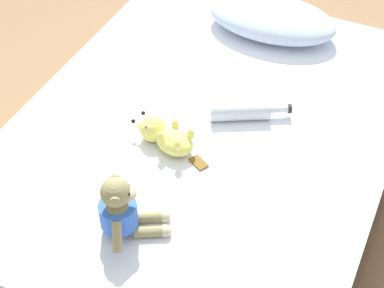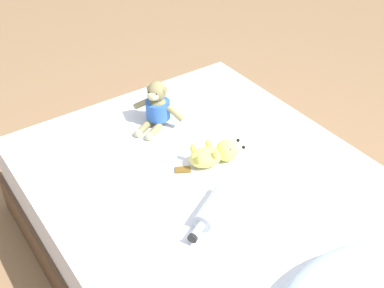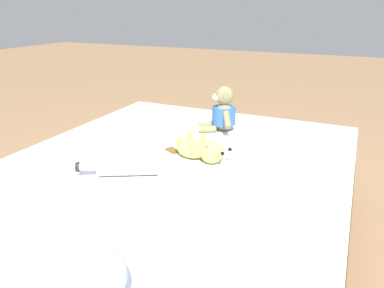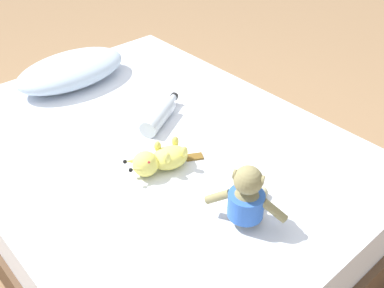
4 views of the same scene
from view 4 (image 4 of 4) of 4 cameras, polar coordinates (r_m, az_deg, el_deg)
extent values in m
plane|color=#93704C|center=(2.21, -4.58, -9.28)|extent=(16.00, 16.00, 0.00)
cube|color=brown|center=(2.13, -4.73, -7.10)|extent=(1.43, 1.89, 0.23)
cube|color=white|center=(1.98, -5.05, -2.30)|extent=(1.39, 1.83, 0.22)
ellipsoid|color=silver|center=(2.40, -15.11, 9.08)|extent=(0.60, 0.35, 0.14)
ellipsoid|color=#8E8456|center=(1.51, 6.85, -7.77)|extent=(0.14, 0.14, 0.15)
cylinder|color=blue|center=(1.51, 6.87, -7.63)|extent=(0.17, 0.17, 0.09)
sphere|color=#8E8456|center=(1.44, 7.17, -4.58)|extent=(0.10, 0.10, 0.10)
ellipsoid|color=#C1B789|center=(1.47, 7.52, -3.80)|extent=(0.07, 0.08, 0.04)
sphere|color=black|center=(1.46, 6.86, -3.24)|extent=(0.01, 0.01, 0.01)
sphere|color=black|center=(1.46, 8.23, -3.53)|extent=(0.01, 0.01, 0.01)
cylinder|color=#8E8456|center=(1.43, 5.43, -3.84)|extent=(0.03, 0.02, 0.03)
cylinder|color=#8E8456|center=(1.42, 8.99, -4.59)|extent=(0.03, 0.02, 0.03)
cylinder|color=#8E8456|center=(1.52, 3.35, -6.71)|extent=(0.07, 0.10, 0.08)
cylinder|color=#8E8456|center=(1.49, 10.48, -8.26)|extent=(0.07, 0.10, 0.08)
cylinder|color=#8E8456|center=(1.62, 6.47, -6.77)|extent=(0.10, 0.08, 0.04)
cylinder|color=#8E8456|center=(1.61, 8.55, -7.21)|extent=(0.10, 0.08, 0.04)
sphere|color=#C1B789|center=(1.66, 6.89, -5.64)|extent=(0.04, 0.04, 0.04)
sphere|color=#C1B789|center=(1.65, 8.92, -6.07)|extent=(0.04, 0.04, 0.04)
ellipsoid|color=#EAE066|center=(1.75, -2.87, -1.73)|extent=(0.17, 0.14, 0.08)
sphere|color=#EAE066|center=(1.71, -5.95, -2.53)|extent=(0.10, 0.10, 0.10)
cone|color=#EAE066|center=(1.68, -6.90, -3.22)|extent=(0.07, 0.04, 0.05)
sphere|color=black|center=(1.66, -7.81, -3.30)|extent=(0.02, 0.02, 0.02)
cone|color=#EAE066|center=(1.72, -7.64, -2.17)|extent=(0.07, 0.04, 0.05)
sphere|color=black|center=(1.70, -8.53, -2.24)|extent=(0.02, 0.02, 0.02)
sphere|color=red|center=(1.67, -5.59, -2.36)|extent=(0.02, 0.02, 0.02)
sphere|color=red|center=(1.72, -6.41, -1.26)|extent=(0.02, 0.02, 0.02)
ellipsoid|color=#EAE066|center=(1.69, -3.18, -1.79)|extent=(0.03, 0.03, 0.05)
ellipsoid|color=#EAE066|center=(1.75, -4.40, -0.30)|extent=(0.03, 0.03, 0.05)
ellipsoid|color=#EAE066|center=(1.72, -0.99, -0.97)|extent=(0.03, 0.03, 0.05)
ellipsoid|color=#EAE066|center=(1.77, -2.15, 0.33)|extent=(0.03, 0.03, 0.05)
cube|color=brown|center=(1.81, 0.28, -1.64)|extent=(0.08, 0.07, 0.01)
cylinder|color=silver|center=(2.00, -4.33, 3.46)|extent=(0.24, 0.18, 0.08)
cylinder|color=silver|center=(2.11, -2.70, 5.53)|extent=(0.08, 0.06, 0.03)
cylinder|color=black|center=(2.15, -2.28, 6.07)|extent=(0.03, 0.04, 0.04)
camera|label=1|loc=(1.68, 75.54, 31.02)|focal=57.54mm
camera|label=2|loc=(3.10, -5.65, 41.82)|focal=46.12mm
camera|label=3|loc=(2.47, -36.89, 17.84)|focal=33.83mm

